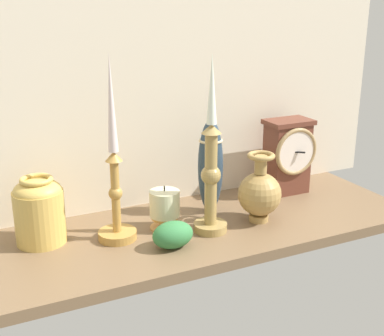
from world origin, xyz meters
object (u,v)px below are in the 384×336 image
Objects in this scene: mantel_clock at (288,155)px; candlestick_tall_left at (115,182)px; candlestick_tall_center at (211,172)px; brass_vase_jar at (39,209)px; brass_vase_bulbous at (260,192)px; pillar_candle_front at (165,208)px; tall_ceramic_vase at (210,166)px.

candlestick_tall_left is at bearing -171.21° from mantel_clock.
candlestick_tall_left is (-49.55, -7.67, 2.68)cm from mantel_clock.
candlestick_tall_left reaches higher than mantel_clock.
mantel_clock is 0.49× the size of candlestick_tall_left.
candlestick_tall_center is 2.68× the size of brass_vase_jar.
brass_vase_bulbous is at bearing -12.61° from brass_vase_jar.
brass_vase_bulbous is (12.71, -0.05, -6.83)cm from candlestick_tall_center.
candlestick_tall_left is at bearing -177.22° from pillar_candle_front.
candlestick_tall_center is at bearing -16.89° from brass_vase_jar.
mantel_clock is 39.22cm from pillar_candle_front.
mantel_clock is 0.86× the size of tall_ceramic_vase.
candlestick_tall_center is (19.96, -5.09, 0.91)cm from candlestick_tall_left.
tall_ceramic_vase is (5.13, 9.95, -2.28)cm from candlestick_tall_center.
mantel_clock reaches higher than pillar_candle_front.
tall_ceramic_vase is (13.74, 4.31, 6.66)cm from pillar_candle_front.
brass_vase_bulbous is (32.66, -5.14, -5.92)cm from candlestick_tall_left.
candlestick_tall_left is at bearing 165.70° from candlestick_tall_center.
brass_vase_jar is 26.96cm from pillar_candle_front.
mantel_clock is 1.95× the size of pillar_candle_front.
tall_ceramic_vase reaches higher than pillar_candle_front.
brass_vase_bulbous is 48.86cm from brass_vase_jar.
mantel_clock is at bearing 37.16° from brass_vase_bulbous.
tall_ceramic_vase is at bearing 127.13° from brass_vase_bulbous.
mantel_clock is 32.43cm from candlestick_tall_center.
pillar_candle_front is 15.86cm from tall_ceramic_vase.
candlestick_tall_left is 2.74× the size of brass_vase_jar.
brass_vase_bulbous is 22.15cm from pillar_candle_front.
candlestick_tall_center is at bearing 179.77° from brass_vase_bulbous.
tall_ceramic_vase is (-24.46, -2.80, 1.31)cm from mantel_clock.
brass_vase_bulbous is 0.72× the size of tall_ceramic_vase.
mantel_clock is at bearing 8.79° from candlestick_tall_left.
candlestick_tall_center is at bearing -33.23° from pillar_candle_front.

